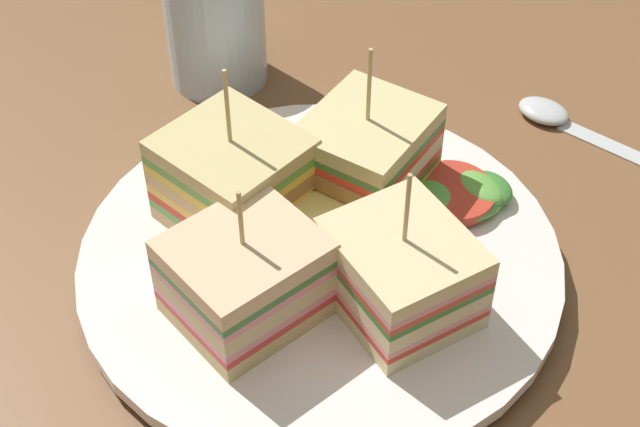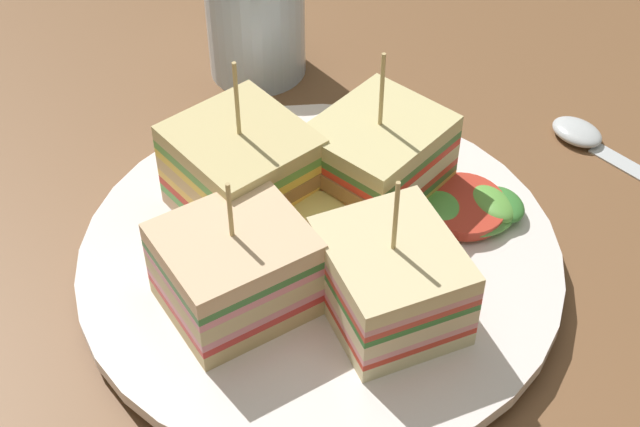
% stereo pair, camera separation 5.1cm
% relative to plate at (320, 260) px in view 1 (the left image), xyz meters
% --- Properties ---
extents(ground_plane, '(0.99, 0.92, 0.02)m').
position_rel_plate_xyz_m(ground_plane, '(0.00, 0.00, -0.02)').
color(ground_plane, brown).
extents(plate, '(0.27, 0.27, 0.02)m').
position_rel_plate_xyz_m(plate, '(0.00, 0.00, 0.00)').
color(plate, white).
rests_on(plate, ground_plane).
extents(sandwich_wedge_0, '(0.10, 0.10, 0.09)m').
position_rel_plate_xyz_m(sandwich_wedge_0, '(0.05, -0.03, 0.03)').
color(sandwich_wedge_0, beige).
rests_on(sandwich_wedge_0, plate).
extents(sandwich_wedge_1, '(0.08, 0.09, 0.10)m').
position_rel_plate_xyz_m(sandwich_wedge_1, '(0.01, 0.05, 0.03)').
color(sandwich_wedge_1, beige).
rests_on(sandwich_wedge_1, plate).
extents(sandwich_wedge_2, '(0.09, 0.09, 0.10)m').
position_rel_plate_xyz_m(sandwich_wedge_2, '(-0.05, 0.02, 0.03)').
color(sandwich_wedge_2, '#D9B389').
rests_on(sandwich_wedge_2, plate).
extents(sandwich_wedge_3, '(0.09, 0.10, 0.08)m').
position_rel_plate_xyz_m(sandwich_wedge_3, '(-0.03, -0.05, 0.03)').
color(sandwich_wedge_3, '#D8B87B').
rests_on(sandwich_wedge_3, plate).
extents(chip_pile, '(0.07, 0.07, 0.03)m').
position_rel_plate_xyz_m(chip_pile, '(-0.00, -0.00, 0.02)').
color(chip_pile, '#E1CE7C').
rests_on(chip_pile, plate).
extents(salad_garnish, '(0.07, 0.06, 0.02)m').
position_rel_plate_xyz_m(salad_garnish, '(0.07, 0.06, 0.01)').
color(salad_garnish, '#5DA447').
rests_on(salad_garnish, plate).
extents(spoon, '(0.13, 0.07, 0.01)m').
position_rel_plate_xyz_m(spoon, '(0.12, 0.17, -0.01)').
color(spoon, silver).
rests_on(spoon, ground_plane).
extents(drinking_glass, '(0.07, 0.07, 0.09)m').
position_rel_plate_xyz_m(drinking_glass, '(-0.12, 0.16, 0.03)').
color(drinking_glass, silver).
rests_on(drinking_glass, ground_plane).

